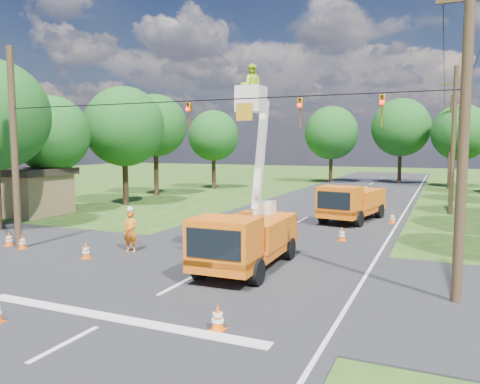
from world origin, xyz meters
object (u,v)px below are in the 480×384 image
at_px(tree_far_c, 461,133).
at_px(traffic_cone_3, 86,251).
at_px(pole_right_far, 450,141).
at_px(traffic_cone_2, 342,234).
at_px(bucket_truck, 246,228).
at_px(tree_left_d, 124,127).
at_px(second_truck, 351,202).
at_px(traffic_cone_4, 22,241).
at_px(tree_left_c, 51,134).
at_px(traffic_cone_5, 9,239).
at_px(traffic_cone_6, 392,217).
at_px(tree_left_f, 214,136).
at_px(pole_right_near, 464,131).
at_px(pole_right_mid, 453,139).
at_px(tree_far_a, 331,133).
at_px(distant_car, 372,194).
at_px(tree_far_b, 401,128).
at_px(ground_worker, 131,231).
at_px(shed, 25,191).
at_px(pole_left, 14,150).
at_px(traffic_cone_1, 218,318).
at_px(tree_left_e, 155,126).

bearing_deg(tree_far_c, traffic_cone_3, -109.44).
relative_size(pole_right_far, tree_far_c, 1.09).
height_order(traffic_cone_2, traffic_cone_3, same).
bearing_deg(bucket_truck, tree_left_d, 137.82).
distance_m(second_truck, traffic_cone_4, 18.43).
distance_m(tree_left_c, tree_far_c, 42.02).
relative_size(traffic_cone_5, traffic_cone_6, 1.00).
bearing_deg(tree_left_d, traffic_cone_5, -72.69).
relative_size(traffic_cone_3, pole_right_far, 0.07).
bearing_deg(tree_left_f, pole_right_near, -52.16).
distance_m(traffic_cone_5, pole_right_near, 19.49).
relative_size(pole_right_mid, tree_far_a, 1.05).
xyz_separation_m(distant_car, tree_far_b, (0.41, 20.39, 6.17)).
height_order(ground_worker, traffic_cone_2, ground_worker).
bearing_deg(tree_far_a, pole_right_far, -12.53).
height_order(distant_car, tree_far_a, tree_far_a).
bearing_deg(pole_right_near, distant_car, 103.50).
height_order(shed, tree_left_d, tree_left_d).
height_order(pole_right_far, pole_left, pole_right_far).
relative_size(bucket_truck, traffic_cone_2, 10.85).
relative_size(traffic_cone_1, tree_far_b, 0.07).
bearing_deg(pole_right_near, tree_left_c, 160.20).
distance_m(ground_worker, pole_right_near, 13.74).
distance_m(traffic_cone_4, tree_left_d, 16.98).
xyz_separation_m(traffic_cone_2, tree_left_e, (-20.35, 14.36, 6.13)).
bearing_deg(traffic_cone_2, traffic_cone_6, 75.21).
xyz_separation_m(traffic_cone_5, pole_right_far, (18.90, 39.75, 4.75)).
relative_size(second_truck, tree_far_a, 0.68).
distance_m(pole_left, tree_far_c, 46.12).
relative_size(pole_left, tree_left_e, 0.96).
bearing_deg(pole_right_far, traffic_cone_1, -97.10).
distance_m(traffic_cone_1, tree_left_d, 27.32).
distance_m(pole_right_near, pole_right_mid, 20.00).
bearing_deg(bucket_truck, traffic_cone_6, 72.00).
bearing_deg(bucket_truck, pole_left, -176.56).
bearing_deg(traffic_cone_4, pole_left, -157.02).
distance_m(traffic_cone_3, tree_far_a, 43.63).
bearing_deg(tree_left_d, tree_far_b, 59.04).
bearing_deg(traffic_cone_3, traffic_cone_4, 175.72).
distance_m(traffic_cone_5, tree_far_a, 43.49).
relative_size(bucket_truck, shed, 1.40).
bearing_deg(traffic_cone_6, tree_far_c, 81.36).
xyz_separation_m(traffic_cone_2, traffic_cone_3, (-8.96, -7.88, 0.00)).
relative_size(bucket_truck, tree_far_a, 0.81).
relative_size(second_truck, ground_worker, 3.44).
height_order(tree_left_e, tree_far_c, tree_left_e).
bearing_deg(pole_right_mid, tree_left_f, 156.77).
height_order(bucket_truck, tree_left_c, tree_left_c).
bearing_deg(ground_worker, traffic_cone_6, 46.40).
height_order(bucket_truck, tree_far_c, tree_far_c).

